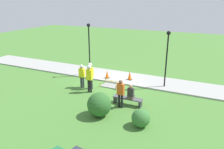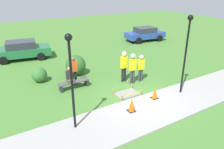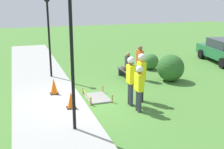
# 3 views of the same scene
# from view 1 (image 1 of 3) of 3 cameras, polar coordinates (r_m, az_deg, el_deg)

# --- Properties ---
(ground_plane) EXTENTS (60.00, 60.00, 0.00)m
(ground_plane) POSITION_cam_1_polar(r_m,az_deg,el_deg) (16.64, -0.28, -2.16)
(ground_plane) COLOR #477A33
(sidewalk) EXTENTS (28.00, 2.68, 0.10)m
(sidewalk) POSITION_cam_1_polar(r_m,az_deg,el_deg) (17.77, 1.55, -0.58)
(sidewalk) COLOR #9E9E99
(sidewalk) RESTS_ON ground_plane
(wet_concrete_patch) EXTENTS (1.31, 0.92, 0.33)m
(wet_concrete_patch) POSITION_cam_1_polar(r_m,az_deg,el_deg) (16.00, -0.36, -2.91)
(wet_concrete_patch) COLOR gray
(wet_concrete_patch) RESTS_ON ground_plane
(traffic_cone_near_patch) EXTENTS (0.34, 0.34, 0.68)m
(traffic_cone_near_patch) POSITION_cam_1_polar(r_m,az_deg,el_deg) (16.93, 4.65, -0.26)
(traffic_cone_near_patch) COLOR black
(traffic_cone_near_patch) RESTS_ON sidewalk
(traffic_cone_far_patch) EXTENTS (0.34, 0.34, 0.61)m
(traffic_cone_far_patch) POSITION_cam_1_polar(r_m,az_deg,el_deg) (17.27, -1.28, 0.06)
(traffic_cone_far_patch) COLOR black
(traffic_cone_far_patch) RESTS_ON sidewalk
(park_bench) EXTENTS (1.79, 0.44, 0.45)m
(park_bench) POSITION_cam_1_polar(r_m,az_deg,el_deg) (13.22, 4.12, -6.55)
(park_bench) COLOR #2D2D33
(park_bench) RESTS_ON ground_plane
(person_seated_on_bench) EXTENTS (0.36, 0.44, 0.89)m
(person_seated_on_bench) POSITION_cam_1_polar(r_m,az_deg,el_deg) (12.91, 4.94, -4.89)
(person_seated_on_bench) COLOR brown
(person_seated_on_bench) RESTS_ON park_bench
(worker_supervisor) EXTENTS (0.40, 0.25, 1.70)m
(worker_supervisor) POSITION_cam_1_polar(r_m,az_deg,el_deg) (15.59, -7.87, 0.10)
(worker_supervisor) COLOR #383D47
(worker_supervisor) RESTS_ON ground_plane
(worker_assistant) EXTENTS (0.40, 0.27, 1.90)m
(worker_assistant) POSITION_cam_1_polar(r_m,az_deg,el_deg) (15.24, -5.68, 0.33)
(worker_assistant) COLOR #383D47
(worker_assistant) RESTS_ON ground_plane
(worker_trainee) EXTENTS (0.40, 0.28, 1.93)m
(worker_trainee) POSITION_cam_1_polar(r_m,az_deg,el_deg) (14.67, -5.93, -0.32)
(worker_trainee) COLOR black
(worker_trainee) RESTS_ON ground_plane
(bystander_in_orange_shirt) EXTENTS (0.40, 0.23, 1.72)m
(bystander_in_orange_shirt) POSITION_cam_1_polar(r_m,az_deg,el_deg) (12.58, 2.26, -4.61)
(bystander_in_orange_shirt) COLOR black
(bystander_in_orange_shirt) RESTS_ON ground_plane
(lamppost_near) EXTENTS (0.28, 0.28, 4.16)m
(lamppost_near) POSITION_cam_1_polar(r_m,az_deg,el_deg) (17.63, -6.02, 8.44)
(lamppost_near) COLOR black
(lamppost_near) RESTS_ON sidewalk
(lamppost_far) EXTENTS (0.28, 0.28, 3.94)m
(lamppost_far) POSITION_cam_1_polar(r_m,az_deg,el_deg) (15.42, 14.21, 5.95)
(lamppost_far) COLOR black
(lamppost_far) RESTS_ON sidewalk
(shrub_rounded_near) EXTENTS (1.32, 1.32, 1.32)m
(shrub_rounded_near) POSITION_cam_1_polar(r_m,az_deg,el_deg) (11.87, -3.34, -7.83)
(shrub_rounded_near) COLOR #2D6028
(shrub_rounded_near) RESTS_ON ground_plane
(shrub_rounded_mid) EXTENTS (0.93, 0.93, 0.93)m
(shrub_rounded_mid) POSITION_cam_1_polar(r_m,az_deg,el_deg) (11.09, 7.53, -11.22)
(shrub_rounded_mid) COLOR #387033
(shrub_rounded_mid) RESTS_ON ground_plane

